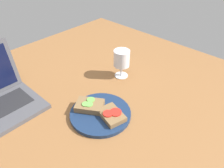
{
  "coord_description": "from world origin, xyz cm",
  "views": [
    {
      "loc": [
        -47.57,
        -51.76,
        63.06
      ],
      "look_at": [
        6.84,
        -0.82,
        8.0
      ],
      "focal_mm": 35.0,
      "sensor_mm": 36.0,
      "label": 1
    }
  ],
  "objects_px": {
    "plate": "(100,114)",
    "sandwich_with_cucumber": "(90,105)",
    "wine_glass": "(122,60)",
    "sandwich_with_tomato": "(112,115)"
  },
  "relations": [
    {
      "from": "plate",
      "to": "sandwich_with_tomato",
      "type": "xyz_separation_m",
      "value": [
        0.01,
        -0.05,
        0.02
      ]
    },
    {
      "from": "sandwich_with_tomato",
      "to": "sandwich_with_cucumber",
      "type": "relative_size",
      "value": 0.91
    },
    {
      "from": "sandwich_with_tomato",
      "to": "wine_glass",
      "type": "height_order",
      "value": "wine_glass"
    },
    {
      "from": "sandwich_with_cucumber",
      "to": "wine_glass",
      "type": "xyz_separation_m",
      "value": [
        0.27,
        0.07,
        0.06
      ]
    },
    {
      "from": "plate",
      "to": "sandwich_with_cucumber",
      "type": "relative_size",
      "value": 1.82
    },
    {
      "from": "plate",
      "to": "wine_glass",
      "type": "xyz_separation_m",
      "value": [
        0.26,
        0.12,
        0.08
      ]
    },
    {
      "from": "sandwich_with_cucumber",
      "to": "wine_glass",
      "type": "bearing_deg",
      "value": 14.86
    },
    {
      "from": "sandwich_with_tomato",
      "to": "wine_glass",
      "type": "distance_m",
      "value": 0.31
    },
    {
      "from": "plate",
      "to": "sandwich_with_tomato",
      "type": "bearing_deg",
      "value": -76.96
    },
    {
      "from": "plate",
      "to": "sandwich_with_cucumber",
      "type": "bearing_deg",
      "value": 103.0
    }
  ]
}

